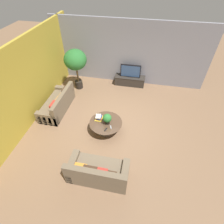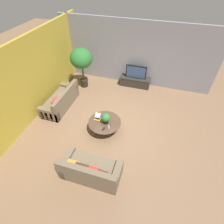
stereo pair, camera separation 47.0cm
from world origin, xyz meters
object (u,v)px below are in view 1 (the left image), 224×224
television (131,71)px  potted_plant_tabletop (107,119)px  couch_by_wall (58,104)px  couch_near_entry (98,172)px  coffee_table (106,125)px  media_console (130,80)px  potted_palm_tall (75,61)px

television → potted_plant_tabletop: (-0.41, -3.34, -0.08)m
couch_by_wall → potted_plant_tabletop: bearing=70.3°
couch_by_wall → couch_near_entry: (2.44, -2.66, 0.00)m
coffee_table → television: bearing=81.8°
couch_by_wall → potted_plant_tabletop: (2.32, -0.83, 0.39)m
media_console → potted_plant_tabletop: (-0.41, -3.34, 0.45)m
television → couch_by_wall: (-2.74, -2.51, -0.47)m
television → potted_plant_tabletop: television is taller
potted_palm_tall → potted_plant_tabletop: (2.01, -2.56, -0.73)m
media_console → couch_near_entry: bearing=-93.2°
coffee_table → potted_plant_tabletop: 0.37m
media_console → couch_near_entry: couch_near_entry is taller
media_console → couch_by_wall: bearing=-137.5°
couch_by_wall → potted_palm_tall: potted_palm_tall is taller
couch_near_entry → potted_palm_tall: (-2.14, 4.39, 1.12)m
television → potted_palm_tall: (-2.43, -0.78, 0.65)m
media_console → potted_palm_tall: bearing=-162.2°
media_console → potted_palm_tall: (-2.43, -0.78, 1.18)m
media_console → couch_near_entry: (-0.29, -5.17, 0.06)m
television → coffee_table: size_ratio=0.82×
television → potted_palm_tall: 2.63m
television → potted_palm_tall: potted_palm_tall is taller
television → couch_near_entry: 5.19m
couch_near_entry → potted_palm_tall: size_ratio=0.91×
couch_by_wall → media_console: bearing=132.5°
television → couch_by_wall: bearing=-137.5°
coffee_table → couch_near_entry: bearing=-84.3°
television → couch_near_entry: bearing=-93.2°
media_console → couch_near_entry: 5.17m
couch_by_wall → potted_palm_tall: (0.31, 1.73, 1.13)m
media_console → couch_near_entry: size_ratio=0.84×
media_console → coffee_table: 3.35m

